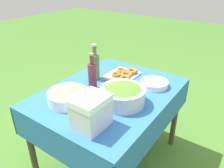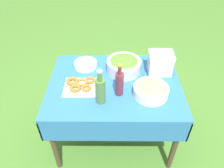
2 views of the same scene
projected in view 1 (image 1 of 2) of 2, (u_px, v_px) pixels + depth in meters
name	position (u px, v px, depth m)	size (l,w,h in m)	color
ground_plane	(110.00, 158.00, 2.09)	(14.00, 14.00, 0.00)	#477A2D
picnic_table	(110.00, 102.00, 1.79)	(1.19, 0.91, 0.74)	#2D6BB2
salad_bowl	(123.00, 94.00, 1.56)	(0.32, 0.32, 0.14)	silver
pasta_bowl	(68.00, 95.00, 1.58)	(0.29, 0.29, 0.11)	white
donut_platter	(124.00, 74.00, 1.99)	(0.30, 0.26, 0.05)	silver
plate_stack	(154.00, 84.00, 1.81)	(0.23, 0.23, 0.05)	white
olive_oil_bottle	(95.00, 66.00, 1.89)	(0.08, 0.08, 0.32)	#4C7238
wine_bottle	(92.00, 75.00, 1.74)	(0.07, 0.07, 0.30)	maroon
cooler_box	(91.00, 112.00, 1.30)	(0.22, 0.18, 0.21)	silver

